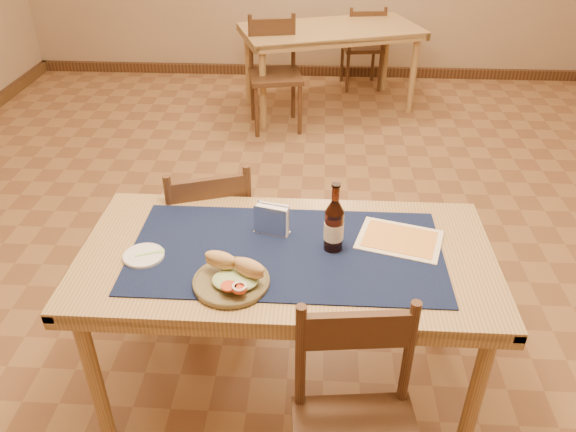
# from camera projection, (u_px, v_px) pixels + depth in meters

# --- Properties ---
(room) EXTENTS (6.04, 7.04, 2.84)m
(room) POSITION_uv_depth(u_px,v_px,m) (297.00, 26.00, 2.48)
(room) COLOR olive
(room) RESTS_ON ground
(main_table) EXTENTS (1.60, 0.80, 0.75)m
(main_table) POSITION_uv_depth(u_px,v_px,m) (287.00, 269.00, 2.21)
(main_table) COLOR #AB8850
(main_table) RESTS_ON ground
(placemat) EXTENTS (1.20, 0.60, 0.01)m
(placemat) POSITION_uv_depth(u_px,v_px,m) (286.00, 251.00, 2.17)
(placemat) COLOR #101B3C
(placemat) RESTS_ON main_table
(baseboard) EXTENTS (6.00, 7.00, 0.10)m
(baseboard) POSITION_uv_depth(u_px,v_px,m) (295.00, 267.00, 3.22)
(baseboard) COLOR #4B331B
(baseboard) RESTS_ON ground
(back_table) EXTENTS (1.72, 1.23, 0.75)m
(back_table) POSITION_uv_depth(u_px,v_px,m) (330.00, 37.00, 5.01)
(back_table) COLOR #AB8850
(back_table) RESTS_ON ground
(chair_main_far) EXTENTS (0.52, 0.52, 0.89)m
(chair_main_far) POSITION_uv_depth(u_px,v_px,m) (209.00, 233.00, 2.78)
(chair_main_far) COLOR #4B331B
(chair_main_far) RESTS_ON ground
(chair_back_near) EXTENTS (0.50, 0.50, 0.93)m
(chair_back_near) POSITION_uv_depth(u_px,v_px,m) (275.00, 72.00, 4.77)
(chair_back_near) COLOR #4B331B
(chair_back_near) RESTS_ON ground
(chair_back_far) EXTENTS (0.44, 0.44, 0.83)m
(chair_back_far) POSITION_uv_depth(u_px,v_px,m) (363.00, 46.00, 5.59)
(chair_back_far) COLOR #4B331B
(chair_back_far) RESTS_ON ground
(sandwich_plate) EXTENTS (0.28, 0.28, 0.11)m
(sandwich_plate) POSITION_uv_depth(u_px,v_px,m) (233.00, 277.00, 1.98)
(sandwich_plate) COLOR brown
(sandwich_plate) RESTS_ON placemat
(side_plate) EXTENTS (0.16, 0.16, 0.01)m
(side_plate) POSITION_uv_depth(u_px,v_px,m) (144.00, 255.00, 2.13)
(side_plate) COLOR silver
(side_plate) RESTS_ON placemat
(fork) EXTENTS (0.11, 0.05, 0.00)m
(fork) POSITION_uv_depth(u_px,v_px,m) (152.00, 253.00, 2.13)
(fork) COLOR #99D072
(fork) RESTS_ON side_plate
(beer_bottle) EXTENTS (0.08, 0.08, 0.29)m
(beer_bottle) POSITION_uv_depth(u_px,v_px,m) (334.00, 225.00, 2.12)
(beer_bottle) COLOR #40180B
(beer_bottle) RESTS_ON placemat
(napkin_holder) EXTENTS (0.15, 0.09, 0.13)m
(napkin_holder) POSITION_uv_depth(u_px,v_px,m) (272.00, 220.00, 2.24)
(napkin_holder) COLOR silver
(napkin_holder) RESTS_ON placemat
(menu_card) EXTENTS (0.37, 0.32, 0.01)m
(menu_card) POSITION_uv_depth(u_px,v_px,m) (399.00, 239.00, 2.22)
(menu_card) COLOR beige
(menu_card) RESTS_ON placemat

